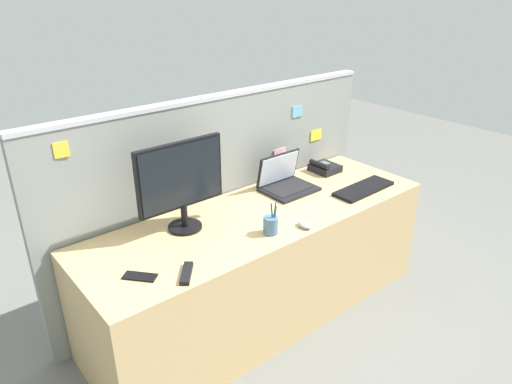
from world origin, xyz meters
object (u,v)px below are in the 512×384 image
Objects in this scene: desktop_monitor at (181,180)px; computer_mouse_right_hand at (305,225)px; keyboard_main at (364,189)px; tv_remote at (187,273)px; desk_phone at (324,168)px; laptop at (285,181)px; cell_phone_black_slab at (140,277)px; pen_cup at (271,225)px.

desktop_monitor reaches higher than computer_mouse_right_hand.
keyboard_main reaches higher than tv_remote.
desk_phone is 1.09× the size of tv_remote.
laptop is 3.31× the size of computer_mouse_right_hand.
laptop reaches higher than keyboard_main.
cell_phone_black_slab is at bearing -175.29° from tv_remote.
computer_mouse_right_hand is 0.75m from tv_remote.
keyboard_main is 2.91× the size of cell_phone_black_slab.
computer_mouse_right_hand is 0.94m from cell_phone_black_slab.
cell_phone_black_slab is 0.21m from tv_remote.
tv_remote is (-0.75, 0.03, -0.01)m from computer_mouse_right_hand.
pen_cup is 1.08× the size of tv_remote.
pen_cup reaches higher than tv_remote.
keyboard_main is 1.40m from tv_remote.
keyboard_main is at bearing -15.25° from desktop_monitor.
desk_phone is at bearing 82.47° from keyboard_main.
pen_cup is at bearing -178.98° from keyboard_main.
keyboard_main is (-0.04, -0.39, -0.02)m from desk_phone.
tv_remote is at bearing -157.30° from laptop.
pen_cup is (-0.88, -0.42, 0.02)m from desk_phone.
desk_phone is at bearing 57.36° from tv_remote.
pen_cup reaches higher than keyboard_main.
laptop reaches higher than cell_phone_black_slab.
keyboard_main is at bearing 13.46° from computer_mouse_right_hand.
laptop is 0.60m from pen_cup.
cell_phone_black_slab is (-0.93, 0.15, -0.01)m from computer_mouse_right_hand.
computer_mouse_right_hand is (0.52, -0.42, -0.27)m from desktop_monitor.
computer_mouse_right_hand is (-0.27, -0.45, -0.04)m from laptop.
tv_remote is (-1.40, -0.08, -0.00)m from keyboard_main.
keyboard_main is at bearing -96.15° from desk_phone.
tv_remote is at bearing -178.07° from keyboard_main.
keyboard_main is 0.84m from pen_cup.
laptop is 1.79× the size of desk_phone.
laptop is at bearing 63.34° from computer_mouse_right_hand.
keyboard_main is 0.66m from computer_mouse_right_hand.
desk_phone reaches higher than keyboard_main.
pen_cup reaches higher than desk_phone.
tv_remote reaches higher than cell_phone_black_slab.
keyboard_main is (1.16, -0.32, -0.28)m from desktop_monitor.
desktop_monitor is 0.82m from laptop.
cell_phone_black_slab is 0.91× the size of tv_remote.
laptop is 0.42m from desk_phone.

